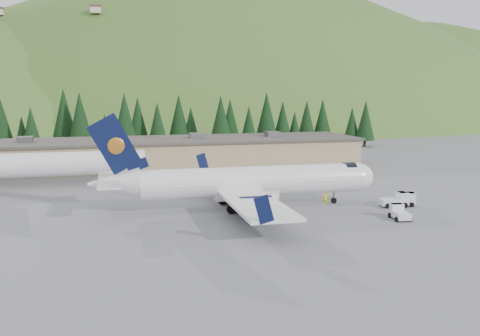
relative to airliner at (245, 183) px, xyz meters
name	(u,v)px	position (x,y,z in m)	size (l,w,h in m)	color
ground	(253,208)	(1.02, -0.02, -3.09)	(600.00, 600.00, 0.00)	slate
airliner	(245,183)	(0.00, 0.00, 0.00)	(34.90, 32.67, 11.61)	white
second_airliner	(49,164)	(-23.90, 21.98, 0.23)	(27.50, 11.00, 10.05)	white
baggage_tug_a	(396,200)	(18.08, -3.87, -2.30)	(3.47, 2.29, 1.77)	silver
baggage_tug_b	(404,200)	(19.39, -3.62, -2.36)	(3.41, 2.65, 1.64)	silver
baggage_tug_c	(399,213)	(15.03, -9.60, -2.39)	(2.15, 3.13, 1.57)	silver
terminal_building	(170,152)	(-3.99, 37.98, -0.47)	(71.00, 17.00, 6.10)	tan
ramp_worker	(325,198)	(10.31, -0.39, -2.30)	(0.58, 0.38, 1.59)	#FFF600
tree_line	(145,121)	(-6.37, 63.04, 3.89)	(112.11, 19.52, 13.25)	black
hills	(240,271)	(54.36, 207.36, -85.89)	(614.00, 330.00, 300.00)	#375020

